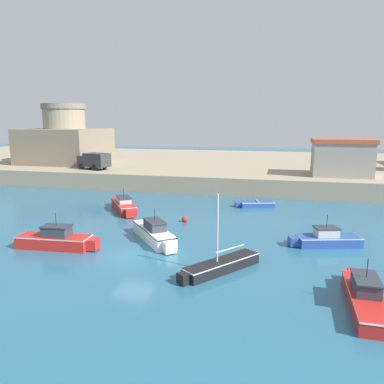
{
  "coord_description": "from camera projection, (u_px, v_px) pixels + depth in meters",
  "views": [
    {
      "loc": [
        9.18,
        -21.56,
        8.65
      ],
      "look_at": [
        0.99,
        12.11,
        2.0
      ],
      "focal_mm": 35.0,
      "sensor_mm": 36.0,
      "label": 1
    }
  ],
  "objects": [
    {
      "name": "motorboat_white_5",
      "position": [
        154.0,
        233.0,
        27.21
      ],
      "size": [
        4.81,
        5.56,
        2.47
      ],
      "color": "white",
      "rests_on": "ground"
    },
    {
      "name": "sailboat_black_6",
      "position": [
        221.0,
        265.0,
        21.71
      ],
      "size": [
        4.16,
        5.09,
        4.67
      ],
      "color": "black",
      "rests_on": "ground"
    },
    {
      "name": "motorboat_blue_2",
      "position": [
        327.0,
        239.0,
        26.16
      ],
      "size": [
        5.1,
        2.6,
        2.25
      ],
      "color": "#284C9E",
      "rests_on": "ground"
    },
    {
      "name": "motorboat_red_3",
      "position": [
        124.0,
        205.0,
        36.32
      ],
      "size": [
        4.48,
        5.79,
        2.3
      ],
      "color": "red",
      "rests_on": "ground"
    },
    {
      "name": "dinghy_blue_7",
      "position": [
        256.0,
        204.0,
        38.09
      ],
      "size": [
        4.08,
        2.28,
        0.61
      ],
      "color": "#284C9E",
      "rests_on": "ground"
    },
    {
      "name": "mooring_buoy",
      "position": [
        185.0,
        219.0,
        32.3
      ],
      "size": [
        0.52,
        0.52,
        0.52
      ],
      "primitive_type": "sphere",
      "color": "red",
      "rests_on": "ground"
    },
    {
      "name": "harbor_shed_near_wharf",
      "position": [
        342.0,
        157.0,
        44.64
      ],
      "size": [
        6.98,
        5.19,
        4.4
      ],
      "color": "gray",
      "rests_on": "quay_seawall"
    },
    {
      "name": "quay_seawall",
      "position": [
        226.0,
        166.0,
        62.79
      ],
      "size": [
        120.0,
        40.0,
        2.11
      ],
      "primitive_type": "cube",
      "color": "gray",
      "rests_on": "ground"
    },
    {
      "name": "truck_on_quay",
      "position": [
        94.0,
        160.0,
        50.54
      ],
      "size": [
        4.68,
        3.08,
        2.2
      ],
      "color": "#333338",
      "rests_on": "quay_seawall"
    },
    {
      "name": "ground_plane",
      "position": [
        133.0,
        255.0,
        24.33
      ],
      "size": [
        200.0,
        200.0,
        0.0
      ],
      "primitive_type": "plane",
      "color": "#28607F"
    },
    {
      "name": "fortress",
      "position": [
        66.0,
        141.0,
        58.49
      ],
      "size": [
        11.33,
        11.33,
        9.03
      ],
      "color": "gray",
      "rests_on": "quay_seawall"
    },
    {
      "name": "motorboat_red_4",
      "position": [
        365.0,
        296.0,
        17.6
      ],
      "size": [
        1.57,
        6.21,
        2.33
      ],
      "color": "red",
      "rests_on": "ground"
    },
    {
      "name": "motorboat_red_0",
      "position": [
        56.0,
        240.0,
        25.68
      ],
      "size": [
        5.8,
        1.89,
        2.5
      ],
      "color": "red",
      "rests_on": "ground"
    }
  ]
}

